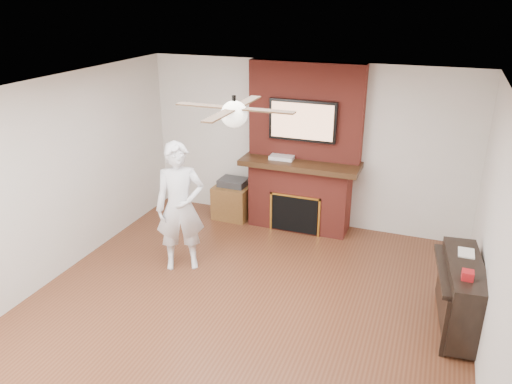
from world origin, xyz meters
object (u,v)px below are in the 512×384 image
at_px(person, 180,207).
at_px(fireplace, 302,165).
at_px(piano, 460,293).
at_px(side_table, 234,199).

bearing_deg(person, fireplace, 29.46).
relative_size(fireplace, piano, 2.03).
distance_m(person, piano, 3.44).
bearing_deg(side_table, piano, -26.69).
bearing_deg(person, side_table, 61.21).
xyz_separation_m(fireplace, piano, (2.31, -1.88, -0.57)).
distance_m(fireplace, side_table, 1.30).
bearing_deg(person, piano, -30.37).
bearing_deg(fireplace, person, -121.90).
height_order(fireplace, person, fireplace).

